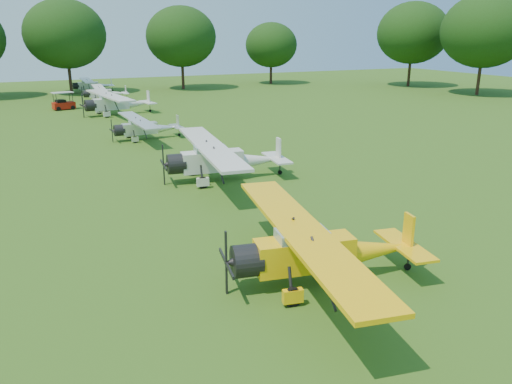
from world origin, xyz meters
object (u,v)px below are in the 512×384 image
aircraft_6 (104,92)px  golf_cart (63,104)px  aircraft_4 (145,126)px  aircraft_5 (116,102)px  aircraft_3 (221,157)px  aircraft_2 (319,247)px  aircraft_7 (91,84)px

aircraft_6 → golf_cart: size_ratio=3.65×
aircraft_4 → aircraft_5: bearing=87.3°
aircraft_3 → aircraft_4: (-1.46, 13.64, -0.30)m
golf_cart → aircraft_5: bearing=-64.6°
aircraft_3 → aircraft_6: size_ratio=1.29×
aircraft_4 → aircraft_2: bearing=-92.4°
aircraft_6 → golf_cart: 8.55m
aircraft_2 → golf_cart: bearing=105.5°
aircraft_5 → aircraft_6: (0.62, 12.86, -0.32)m
aircraft_5 → aircraft_6: aircraft_5 is taller
aircraft_3 → aircraft_4: bearing=102.8°
aircraft_3 → aircraft_5: aircraft_5 is taller
aircraft_3 → aircraft_7: 51.28m
aircraft_7 → aircraft_6: bearing=-88.4°
aircraft_4 → aircraft_6: 26.89m
aircraft_7 → aircraft_3: bearing=-88.3°
golf_cart → aircraft_6: bearing=38.1°
aircraft_6 → aircraft_3: bearing=-86.0°
aircraft_2 → aircraft_3: (1.51, 13.34, 0.06)m
aircraft_6 → aircraft_7: (-0.18, 10.75, 0.04)m
aircraft_3 → aircraft_4: size_ratio=1.29×
aircraft_5 → aircraft_6: 12.87m
aircraft_2 → aircraft_6: bearing=99.0°
aircraft_5 → aircraft_4: bearing=-98.4°
aircraft_7 → aircraft_5: bearing=-90.4°
aircraft_6 → aircraft_5: bearing=-89.8°
aircraft_4 → aircraft_7: (0.53, 37.63, 0.04)m
aircraft_2 → golf_cart: (-4.69, 47.28, -0.65)m
aircraft_2 → aircraft_6: (0.77, 53.86, -0.24)m
aircraft_3 → aircraft_6: bearing=97.7°
aircraft_4 → golf_cart: golf_cart is taller
aircraft_2 → aircraft_5: (0.15, 41.00, 0.08)m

